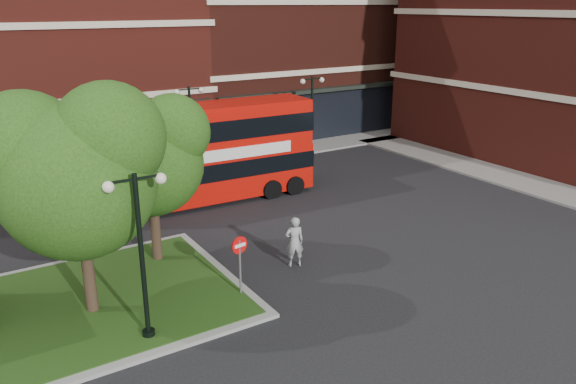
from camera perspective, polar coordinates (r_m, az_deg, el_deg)
ground at (r=19.13m, az=2.28°, el=-10.16°), size 120.00×120.00×0.00m
pavement_far at (r=33.04m, az=-14.12°, el=1.99°), size 44.00×3.00×0.12m
pavement_side at (r=31.81m, az=25.39°, el=0.07°), size 3.00×28.00×0.12m
terrace_far_right at (r=44.53m, az=-0.28°, el=17.08°), size 18.00×12.00×16.00m
traffic_island at (r=19.16m, az=-23.95°, el=-11.62°), size 12.60×7.60×0.15m
tree_island_west at (r=17.19m, az=-21.18°, el=2.47°), size 5.40×4.71×7.21m
tree_island_east at (r=20.37m, az=-14.18°, el=3.96°), size 4.46×3.90×6.29m
lamp_island at (r=15.89m, az=-14.70°, el=-5.70°), size 1.72×0.36×5.00m
lamp_far_left at (r=31.20m, az=-9.83°, el=6.57°), size 1.72×0.36×5.00m
lamp_far_right at (r=34.97m, az=2.44°, el=8.11°), size 1.72×0.36×5.00m
bus at (r=27.01m, az=-8.61°, el=4.52°), size 10.93×2.92×4.14m
woman at (r=20.52m, az=0.65°, el=-5.07°), size 0.80×0.64×1.92m
car_silver at (r=30.21m, az=-18.73°, el=1.20°), size 3.97×1.74×1.33m
car_white at (r=33.29m, az=-3.63°, el=3.64°), size 3.75×1.35×1.23m
no_entry_sign at (r=18.26m, az=-4.93°, el=-6.31°), size 0.59×0.14×2.14m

